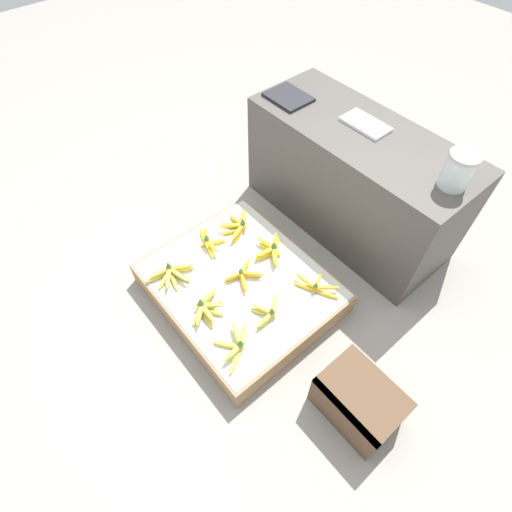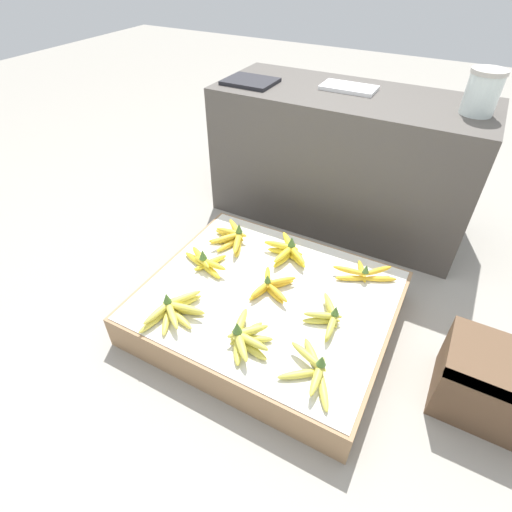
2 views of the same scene
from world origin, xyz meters
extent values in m
plane|color=gray|center=(0.00, 0.00, 0.00)|extent=(10.00, 10.00, 0.00)
cube|color=#997551|center=(0.00, 0.00, 0.08)|extent=(1.00, 0.85, 0.15)
cube|color=silver|center=(0.00, 0.00, 0.15)|extent=(0.97, 0.83, 0.00)
cube|color=#4C4742|center=(-0.03, 0.92, 0.35)|extent=(1.34, 0.55, 0.70)
cube|color=brown|center=(0.87, 0.01, 0.12)|extent=(0.38, 0.27, 0.25)
cube|color=#402E20|center=(0.87, -0.11, 0.23)|extent=(0.38, 0.02, 0.02)
ellipsoid|color=#DBCC4C|center=(-0.31, -0.34, 0.17)|extent=(0.05, 0.17, 0.03)
ellipsoid|color=#DBCC4C|center=(-0.27, -0.31, 0.17)|extent=(0.11, 0.16, 0.03)
ellipsoid|color=#DBCC4C|center=(-0.24, -0.29, 0.17)|extent=(0.17, 0.07, 0.03)
ellipsoid|color=#DBCC4C|center=(-0.24, -0.25, 0.17)|extent=(0.17, 0.08, 0.03)
ellipsoid|color=#DBCC4C|center=(-0.27, -0.22, 0.17)|extent=(0.11, 0.16, 0.03)
ellipsoid|color=#DBCC4C|center=(-0.30, -0.31, 0.20)|extent=(0.05, 0.17, 0.03)
ellipsoid|color=#DBCC4C|center=(-0.26, -0.30, 0.20)|extent=(0.15, 0.13, 0.03)
ellipsoid|color=#DBCC4C|center=(-0.24, -0.26, 0.20)|extent=(0.17, 0.06, 0.03)
ellipsoid|color=#DBCC4C|center=(-0.27, -0.22, 0.20)|extent=(0.11, 0.16, 0.03)
cone|color=#4C7533|center=(-0.30, -0.27, 0.23)|extent=(0.03, 0.03, 0.04)
ellipsoid|color=gold|center=(0.03, -0.30, 0.17)|extent=(0.10, 0.15, 0.03)
ellipsoid|color=gold|center=(0.07, -0.28, 0.17)|extent=(0.16, 0.06, 0.03)
ellipsoid|color=gold|center=(0.06, -0.25, 0.17)|extent=(0.15, 0.10, 0.03)
ellipsoid|color=gold|center=(0.03, -0.23, 0.17)|extent=(0.08, 0.16, 0.03)
ellipsoid|color=gold|center=(-0.01, -0.22, 0.17)|extent=(0.08, 0.16, 0.03)
ellipsoid|color=gold|center=(0.05, -0.30, 0.20)|extent=(0.13, 0.13, 0.03)
ellipsoid|color=gold|center=(0.07, -0.28, 0.20)|extent=(0.16, 0.04, 0.03)
ellipsoid|color=gold|center=(0.04, -0.24, 0.20)|extent=(0.13, 0.13, 0.03)
ellipsoid|color=gold|center=(0.00, -0.23, 0.20)|extent=(0.06, 0.16, 0.03)
cone|color=#4C7533|center=(0.02, -0.27, 0.24)|extent=(0.04, 0.04, 0.05)
ellipsoid|color=gold|center=(0.28, -0.21, 0.17)|extent=(0.13, 0.14, 0.03)
ellipsoid|color=gold|center=(0.27, -0.30, 0.17)|extent=(0.14, 0.12, 0.03)
ellipsoid|color=gold|center=(0.36, -0.31, 0.17)|extent=(0.10, 0.15, 0.03)
ellipsoid|color=gold|center=(0.27, -0.24, 0.20)|extent=(0.16, 0.08, 0.03)
ellipsoid|color=gold|center=(0.33, -0.29, 0.20)|extent=(0.04, 0.16, 0.03)
cone|color=#4C7533|center=(0.33, -0.26, 0.23)|extent=(0.03, 0.03, 0.04)
ellipsoid|color=yellow|center=(-0.29, 0.00, 0.17)|extent=(0.17, 0.08, 0.03)
ellipsoid|color=yellow|center=(-0.31, 0.04, 0.17)|extent=(0.09, 0.16, 0.03)
ellipsoid|color=yellow|center=(-0.37, 0.02, 0.17)|extent=(0.17, 0.07, 0.03)
ellipsoid|color=yellow|center=(-0.29, 0.01, 0.20)|extent=(0.17, 0.03, 0.03)
ellipsoid|color=yellow|center=(-0.35, 0.02, 0.20)|extent=(0.16, 0.11, 0.03)
cone|color=#4C7533|center=(-0.32, 0.01, 0.24)|extent=(0.03, 0.03, 0.05)
ellipsoid|color=gold|center=(-0.03, -0.02, 0.17)|extent=(0.06, 0.13, 0.02)
ellipsoid|color=gold|center=(0.02, 0.00, 0.17)|extent=(0.13, 0.08, 0.02)
ellipsoid|color=gold|center=(0.02, 0.06, 0.17)|extent=(0.10, 0.11, 0.02)
ellipsoid|color=gold|center=(-0.04, 0.07, 0.17)|extent=(0.08, 0.13, 0.02)
ellipsoid|color=gold|center=(-0.02, -0.01, 0.19)|extent=(0.05, 0.13, 0.02)
ellipsoid|color=gold|center=(0.04, -0.01, 0.19)|extent=(0.13, 0.08, 0.02)
ellipsoid|color=gold|center=(0.03, 0.06, 0.19)|extent=(0.11, 0.11, 0.02)
ellipsoid|color=gold|center=(-0.03, 0.06, 0.19)|extent=(0.08, 0.13, 0.02)
cone|color=#4C7533|center=(-0.01, 0.02, 0.22)|extent=(0.03, 0.03, 0.04)
ellipsoid|color=gold|center=(0.27, 0.01, 0.17)|extent=(0.11, 0.13, 0.03)
ellipsoid|color=gold|center=(0.25, -0.04, 0.17)|extent=(0.14, 0.09, 0.03)
ellipsoid|color=gold|center=(0.29, -0.06, 0.17)|extent=(0.04, 0.15, 0.03)
ellipsoid|color=gold|center=(0.26, 0.02, 0.19)|extent=(0.11, 0.13, 0.03)
ellipsoid|color=gold|center=(0.25, -0.04, 0.19)|extent=(0.14, 0.08, 0.03)
ellipsoid|color=gold|center=(0.29, -0.06, 0.19)|extent=(0.04, 0.15, 0.03)
cone|color=#4C7533|center=(0.29, -0.02, 0.23)|extent=(0.03, 0.03, 0.04)
ellipsoid|color=gold|center=(-0.32, 0.29, 0.17)|extent=(0.13, 0.13, 0.03)
ellipsoid|color=gold|center=(-0.34, 0.25, 0.17)|extent=(0.16, 0.03, 0.03)
ellipsoid|color=gold|center=(-0.34, 0.21, 0.17)|extent=(0.15, 0.12, 0.03)
ellipsoid|color=gold|center=(-0.30, 0.20, 0.17)|extent=(0.08, 0.16, 0.03)
ellipsoid|color=gold|center=(-0.26, 0.20, 0.17)|extent=(0.09, 0.16, 0.03)
ellipsoid|color=gold|center=(-0.32, 0.28, 0.20)|extent=(0.14, 0.12, 0.03)
ellipsoid|color=gold|center=(-0.32, 0.25, 0.20)|extent=(0.16, 0.05, 0.03)
ellipsoid|color=gold|center=(-0.32, 0.20, 0.20)|extent=(0.11, 0.15, 0.03)
ellipsoid|color=gold|center=(-0.26, 0.20, 0.20)|extent=(0.09, 0.16, 0.03)
cone|color=#4C7533|center=(-0.28, 0.25, 0.23)|extent=(0.03, 0.03, 0.05)
ellipsoid|color=yellow|center=(-0.04, 0.30, 0.17)|extent=(0.11, 0.15, 0.03)
ellipsoid|color=yellow|center=(-0.05, 0.27, 0.17)|extent=(0.16, 0.07, 0.03)
ellipsoid|color=yellow|center=(-0.03, 0.22, 0.17)|extent=(0.06, 0.16, 0.03)
ellipsoid|color=yellow|center=(0.01, 0.25, 0.17)|extent=(0.15, 0.11, 0.03)
ellipsoid|color=yellow|center=(-0.05, 0.30, 0.20)|extent=(0.13, 0.14, 0.03)
ellipsoid|color=yellow|center=(-0.07, 0.26, 0.20)|extent=(0.16, 0.05, 0.03)
ellipsoid|color=yellow|center=(-0.03, 0.23, 0.20)|extent=(0.06, 0.16, 0.03)
ellipsoid|color=yellow|center=(0.01, 0.25, 0.20)|extent=(0.15, 0.12, 0.03)
cone|color=#4C7533|center=(-0.02, 0.27, 0.24)|extent=(0.03, 0.03, 0.05)
ellipsoid|color=gold|center=(0.38, 0.30, 0.17)|extent=(0.14, 0.09, 0.02)
ellipsoid|color=gold|center=(0.30, 0.31, 0.17)|extent=(0.09, 0.14, 0.02)
ellipsoid|color=gold|center=(0.28, 0.24, 0.17)|extent=(0.14, 0.09, 0.02)
ellipsoid|color=gold|center=(0.36, 0.31, 0.19)|extent=(0.11, 0.13, 0.02)
ellipsoid|color=gold|center=(0.26, 0.26, 0.19)|extent=(0.15, 0.04, 0.02)
cone|color=#4C7533|center=(0.32, 0.27, 0.22)|extent=(0.03, 0.03, 0.04)
cylinder|color=silver|center=(0.52, 0.90, 0.78)|extent=(0.14, 0.14, 0.16)
cylinder|color=#B7B2A8|center=(0.52, 0.90, 0.87)|extent=(0.14, 0.14, 0.02)
cube|color=white|center=(-0.06, 0.96, 0.71)|extent=(0.27, 0.15, 0.02)
cube|color=#232328|center=(-0.54, 0.82, 0.71)|extent=(0.26, 0.21, 0.02)
camera|label=1|loc=(1.02, -0.74, 2.01)|focal=28.00mm
camera|label=2|loc=(0.51, -1.05, 1.32)|focal=28.00mm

